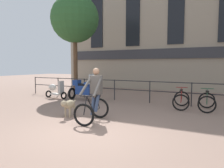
# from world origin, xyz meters

# --- Properties ---
(ground_plane) EXTENTS (60.00, 60.00, 0.00)m
(ground_plane) POSITION_xyz_m (0.00, 0.00, 0.00)
(ground_plane) COLOR #8E7060
(canal_railing) EXTENTS (15.05, 0.05, 1.05)m
(canal_railing) POSITION_xyz_m (-0.00, 5.20, 0.71)
(canal_railing) COLOR #232326
(canal_railing) RESTS_ON ground_plane
(building_facade) EXTENTS (18.00, 0.72, 11.92)m
(building_facade) POSITION_xyz_m (-0.00, 10.99, 5.93)
(building_facade) COLOR gray
(building_facade) RESTS_ON ground_plane
(cyclist_with_bike) EXTENTS (0.80, 1.24, 1.70)m
(cyclist_with_bike) POSITION_xyz_m (-0.53, 1.13, 0.76)
(cyclist_with_bike) COLOR black
(cyclist_with_bike) RESTS_ON ground_plane
(dog) EXTENTS (0.32, 0.91, 0.61)m
(dog) POSITION_xyz_m (-1.62, 1.21, 0.42)
(dog) COLOR tan
(dog) RESTS_ON ground_plane
(parked_motorcycle) EXTENTS (1.64, 0.69, 1.35)m
(parked_motorcycle) POSITION_xyz_m (-3.22, 4.39, 0.56)
(parked_motorcycle) COLOR black
(parked_motorcycle) RESTS_ON ground_plane
(parked_bicycle_near_lamp) EXTENTS (0.82, 1.19, 0.86)m
(parked_bicycle_near_lamp) POSITION_xyz_m (1.57, 4.54, 0.36)
(parked_bicycle_near_lamp) COLOR black
(parked_bicycle_near_lamp) RESTS_ON ground_plane
(parked_bicycle_mid_left) EXTENTS (0.75, 1.16, 0.86)m
(parked_bicycle_mid_left) POSITION_xyz_m (2.54, 4.54, 0.36)
(parked_bicycle_mid_left) COLOR black
(parked_bicycle_mid_left) RESTS_ON ground_plane
(parked_scooter) EXTENTS (1.32, 0.54, 0.96)m
(parked_scooter) POSITION_xyz_m (-4.97, 4.22, 0.46)
(parked_scooter) COLOR black
(parked_scooter) RESTS_ON ground_plane
(tree_canalside_left) EXTENTS (2.96, 2.96, 6.14)m
(tree_canalside_left) POSITION_xyz_m (-5.25, 6.40, 4.63)
(tree_canalside_left) COLOR brown
(tree_canalside_left) RESTS_ON ground_plane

